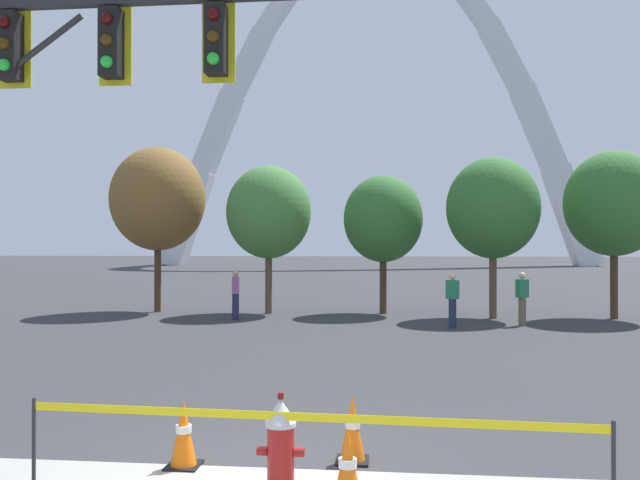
# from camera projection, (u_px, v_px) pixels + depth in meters

# --- Properties ---
(ground_plane) EXTENTS (240.00, 240.00, 0.00)m
(ground_plane) POSITION_uv_depth(u_px,v_px,m) (264.00, 479.00, 6.54)
(ground_plane) COLOR #333335
(fire_hydrant) EXTENTS (0.46, 0.48, 0.99)m
(fire_hydrant) POSITION_uv_depth(u_px,v_px,m) (281.00, 447.00, 6.11)
(fire_hydrant) COLOR #5E0F0D
(fire_hydrant) RESTS_ON ground
(caution_tape_barrier) EXTENTS (5.58, 0.30, 0.87)m
(caution_tape_barrier) POSITION_uv_depth(u_px,v_px,m) (304.00, 436.00, 5.99)
(caution_tape_barrier) COLOR #232326
(caution_tape_barrier) RESTS_ON ground
(traffic_cone_by_hydrant) EXTENTS (0.36, 0.36, 0.73)m
(traffic_cone_by_hydrant) POSITION_uv_depth(u_px,v_px,m) (184.00, 434.00, 6.88)
(traffic_cone_by_hydrant) COLOR black
(traffic_cone_by_hydrant) RESTS_ON ground
(traffic_cone_mid_sidewalk) EXTENTS (0.36, 0.36, 0.73)m
(traffic_cone_mid_sidewalk) POSITION_uv_depth(u_px,v_px,m) (348.00, 469.00, 5.81)
(traffic_cone_mid_sidewalk) COLOR black
(traffic_cone_mid_sidewalk) RESTS_ON ground
(traffic_cone_curb_edge) EXTENTS (0.36, 0.36, 0.73)m
(traffic_cone_curb_edge) POSITION_uv_depth(u_px,v_px,m) (353.00, 429.00, 7.05)
(traffic_cone_curb_edge) COLOR black
(traffic_cone_curb_edge) RESTS_ON ground
(traffic_signal_gantry) EXTENTS (6.42, 0.44, 6.00)m
(traffic_signal_gantry) POSITION_uv_depth(u_px,v_px,m) (35.00, 105.00, 8.37)
(traffic_signal_gantry) COLOR #232326
(traffic_signal_gantry) RESTS_ON ground
(monument_arch) EXTENTS (50.28, 2.70, 39.22)m
(monument_arch) POSITION_uv_depth(u_px,v_px,m) (373.00, 115.00, 72.58)
(monument_arch) COLOR silver
(monument_arch) RESTS_ON ground
(tree_far_left) EXTENTS (3.38, 3.38, 5.91)m
(tree_far_left) POSITION_uv_depth(u_px,v_px,m) (158.00, 199.00, 22.72)
(tree_far_left) COLOR #473323
(tree_far_left) RESTS_ON ground
(tree_left_mid) EXTENTS (2.96, 2.96, 5.18)m
(tree_left_mid) POSITION_uv_depth(u_px,v_px,m) (269.00, 212.00, 22.15)
(tree_left_mid) COLOR brown
(tree_left_mid) RESTS_ON ground
(tree_center_left) EXTENTS (2.76, 2.76, 4.83)m
(tree_center_left) POSITION_uv_depth(u_px,v_px,m) (383.00, 219.00, 22.12)
(tree_center_left) COLOR #473323
(tree_center_left) RESTS_ON ground
(tree_center_right) EXTENTS (3.01, 3.01, 5.27)m
(tree_center_right) POSITION_uv_depth(u_px,v_px,m) (493.00, 208.00, 20.69)
(tree_center_right) COLOR brown
(tree_center_right) RESTS_ON ground
(tree_right_mid) EXTENTS (3.13, 3.13, 5.47)m
(tree_right_mid) POSITION_uv_depth(u_px,v_px,m) (614.00, 204.00, 20.61)
(tree_right_mid) COLOR #473323
(tree_right_mid) RESTS_ON ground
(pedestrian_walking_left) EXTENTS (0.39, 0.36, 1.59)m
(pedestrian_walking_left) POSITION_uv_depth(u_px,v_px,m) (452.00, 300.00, 18.31)
(pedestrian_walking_left) COLOR #232847
(pedestrian_walking_left) RESTS_ON ground
(pedestrian_standing_center) EXTENTS (0.39, 0.33, 1.59)m
(pedestrian_standing_center) POSITION_uv_depth(u_px,v_px,m) (522.00, 298.00, 18.83)
(pedestrian_standing_center) COLOR brown
(pedestrian_standing_center) RESTS_ON ground
(pedestrian_walking_right) EXTENTS (0.30, 0.39, 1.59)m
(pedestrian_walking_right) POSITION_uv_depth(u_px,v_px,m) (236.00, 294.00, 20.26)
(pedestrian_walking_right) COLOR #232847
(pedestrian_walking_right) RESTS_ON ground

